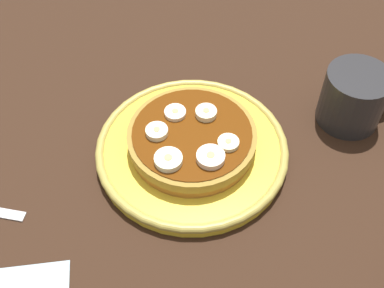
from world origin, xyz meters
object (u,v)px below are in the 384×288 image
Objects in this scene: banana_slice_4 at (211,157)px; banana_slice_0 at (228,143)px; banana_slice_1 at (175,113)px; banana_slice_3 at (168,160)px; pancake_stack at (189,138)px; banana_slice_2 at (206,113)px; coffee_mug at (354,94)px; banana_slice_5 at (157,132)px; plate at (192,149)px.

banana_slice_0 is at bearing 29.12° from banana_slice_4.
banana_slice_3 is (-2.84, -7.14, 0.13)cm from banana_slice_1.
banana_slice_1 is 7.68cm from banana_slice_3.
banana_slice_2 is at bearing 34.20° from pancake_stack.
banana_slice_0 is 0.97× the size of banana_slice_2.
banana_slice_5 is at bearing 178.76° from coffee_mug.
pancake_stack is 3.85cm from banana_slice_2.
coffee_mug is (23.18, 0.13, 0.97)cm from pancake_stack.
banana_slice_1 reaches higher than pancake_stack.
banana_slice_3 reaches higher than pancake_stack.
pancake_stack is at bearing 46.37° from banana_slice_3.
banana_slice_3 is 27.24cm from coffee_mug.
banana_slice_0 is at bearing 3.34° from banana_slice_3.
banana_slice_5 is at bearing 169.76° from pancake_stack.
coffee_mug reaches higher than banana_slice_4.
banana_slice_5 is (-0.22, 4.64, -0.02)cm from banana_slice_3.
banana_slice_2 is at bearing 174.97° from coffee_mug.
pancake_stack is at bearing -179.68° from coffee_mug.
coffee_mug is at bearing -5.03° from banana_slice_2.
banana_slice_5 is at bearing 151.94° from banana_slice_0.
plate is 8.93× the size of banana_slice_5.
banana_slice_3 is 1.22× the size of banana_slice_5.
plate is 2.09cm from pancake_stack.
banana_slice_4 is 22.65cm from coffee_mug.
plate is 9.41× the size of banana_slice_0.
pancake_stack is at bearing -74.23° from banana_slice_1.
banana_slice_3 is at bearing -171.43° from coffee_mug.
banana_slice_1 is at bearing 108.37° from plate.
banana_slice_2 and banana_slice_3 have the same top height.
plate is 23.11cm from coffee_mug.
banana_slice_5 is 0.24× the size of coffee_mug.
banana_slice_4 is (2.05, -8.24, 0.13)cm from banana_slice_1.
banana_slice_4 is at bearing -12.67° from banana_slice_3.
banana_slice_5 reaches higher than banana_slice_1.
banana_slice_1 is (-0.91, 3.21, 1.64)cm from pancake_stack.
banana_slice_0 is 5.51cm from banana_slice_2.
banana_slice_3 reaches higher than plate.
banana_slice_4 is at bearing -79.50° from plate.
banana_slice_2 is at bearing 76.34° from banana_slice_4.
banana_slice_1 is (-4.82, 6.69, -0.02)cm from banana_slice_0.
pancake_stack is (-0.27, 0.32, 2.05)cm from plate.
pancake_stack is 5.45cm from banana_slice_4.
coffee_mug is (22.91, 0.45, 3.01)cm from plate.
banana_slice_4 is at bearing -166.84° from coffee_mug.
banana_slice_4 is at bearing -48.39° from banana_slice_5.
banana_slice_1 is (-1.17, 3.53, 3.69)cm from plate.
banana_slice_0 is 0.77× the size of banana_slice_4.
banana_slice_1 is at bearing 68.32° from banana_slice_3.
plate is at bearing 41.95° from banana_slice_3.
banana_slice_3 is at bearing -111.68° from banana_slice_1.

